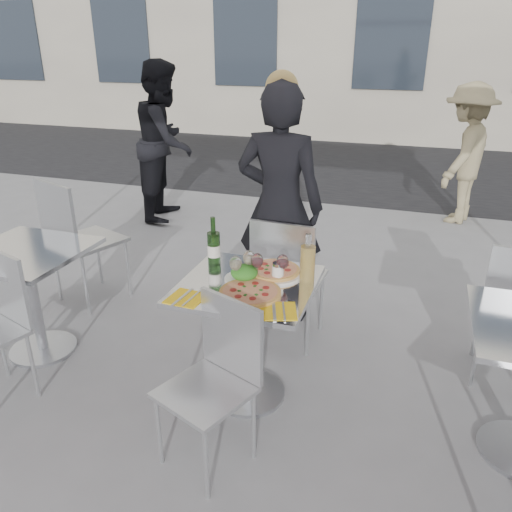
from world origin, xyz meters
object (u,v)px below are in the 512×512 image
(pizza_far, at_px, (274,271))
(napkin_right, at_px, (278,311))
(wineglass_white_b, at_px, (249,259))
(napkin_left, at_px, (186,298))
(salad_plate, at_px, (244,274))
(chair_near, at_px, (217,370))
(pizza_near, at_px, (250,292))
(sugar_shaker, at_px, (278,272))
(side_table_left, at_px, (30,280))
(woman_diner, at_px, (280,206))
(side_chair_lfar, at_px, (75,233))
(wine_bottle, at_px, (214,247))
(pedestrian_a, at_px, (165,142))
(wineglass_red_a, at_px, (257,261))
(wineglass_white_a, at_px, (236,264))
(pedestrian_b, at_px, (465,154))
(carafe, at_px, (308,264))
(wineglass_red_b, at_px, (283,263))
(chair_far, at_px, (287,272))
(main_table, at_px, (248,317))

(pizza_far, distance_m, napkin_right, 0.43)
(wineglass_white_b, height_order, napkin_left, wineglass_white_b)
(salad_plate, bearing_deg, chair_near, -85.66)
(pizza_near, height_order, salad_plate, salad_plate)
(wineglass_white_b, height_order, napkin_right, wineglass_white_b)
(sugar_shaker, bearing_deg, side_table_left, -177.19)
(woman_diner, bearing_deg, napkin_right, 106.57)
(side_chair_lfar, distance_m, wine_bottle, 1.50)
(pedestrian_a, bearing_deg, wineglass_red_a, -156.00)
(side_chair_lfar, bearing_deg, wineglass_red_a, -179.75)
(side_chair_lfar, xyz_separation_m, wineglass_red_a, (1.69, -0.62, 0.25))
(pedestrian_a, relative_size, napkin_right, 7.91)
(wineglass_white_a, height_order, napkin_left, wineglass_white_a)
(side_chair_lfar, relative_size, pedestrian_a, 0.57)
(pedestrian_b, relative_size, carafe, 5.45)
(pizza_near, bearing_deg, pedestrian_b, 72.69)
(chair_near, distance_m, salad_plate, 0.58)
(wine_bottle, bearing_deg, carafe, -7.81)
(pizza_far, bearing_deg, wineglass_red_b, -49.78)
(carafe, bearing_deg, wineglass_white_a, -164.35)
(chair_far, relative_size, wineglass_red_a, 5.95)
(side_table_left, relative_size, wine_bottle, 2.54)
(chair_far, height_order, pizza_near, chair_far)
(side_table_left, bearing_deg, carafe, 2.95)
(side_chair_lfar, relative_size, wineglass_white_b, 6.52)
(pizza_near, distance_m, napkin_right, 0.23)
(woman_diner, bearing_deg, napkin_left, 85.07)
(salad_plate, relative_size, carafe, 0.76)
(wine_bottle, relative_size, wineglass_white_b, 1.87)
(wine_bottle, height_order, napkin_right, wine_bottle)
(side_chair_lfar, bearing_deg, pizza_far, -175.91)
(woman_diner, distance_m, napkin_right, 1.31)
(napkin_right, bearing_deg, main_table, 116.12)
(main_table, xyz_separation_m, carafe, (0.31, 0.09, 0.33))
(side_table_left, distance_m, pizza_near, 1.58)
(sugar_shaker, height_order, wineglass_red_a, wineglass_red_a)
(side_table_left, height_order, pizza_far, pizza_far)
(wineglass_red_b, bearing_deg, wineglass_white_b, -178.59)
(napkin_left, relative_size, napkin_right, 0.88)
(side_table_left, height_order, wineglass_white_a, wineglass_white_a)
(wine_bottle, distance_m, wineglass_white_b, 0.27)
(sugar_shaker, distance_m, wineglass_white_a, 0.24)
(pedestrian_b, relative_size, wineglass_white_a, 10.03)
(side_chair_lfar, xyz_separation_m, carafe, (1.96, -0.58, 0.26))
(chair_near, bearing_deg, wineglass_white_a, 120.76)
(carafe, bearing_deg, pizza_near, -139.80)
(salad_plate, height_order, sugar_shaker, sugar_shaker)
(pedestrian_b, xyz_separation_m, wineglass_red_b, (-1.11, -3.74, 0.07))
(carafe, xyz_separation_m, sugar_shaker, (-0.16, -0.01, -0.06))
(pizza_far, distance_m, wineglass_red_b, 0.14)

